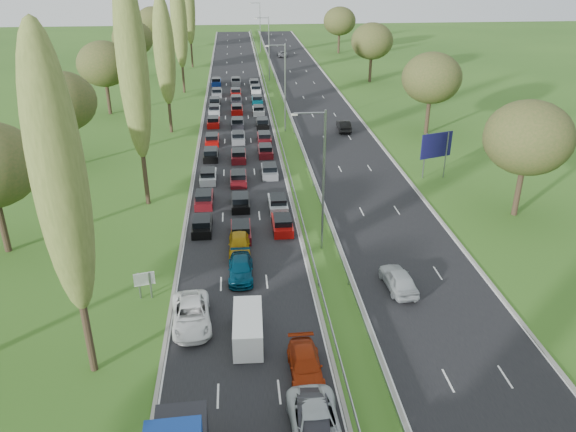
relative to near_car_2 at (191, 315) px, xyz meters
name	(u,v)px	position (x,y,z in m)	size (l,w,h in m)	color
ground	(284,127)	(10.38, 46.97, -0.79)	(260.00, 260.00, 0.00)	#2F581B
near_carriageway	(237,124)	(3.63, 49.47, -0.79)	(10.50, 215.00, 0.04)	black
far_carriageway	(327,121)	(17.13, 49.47, -0.79)	(10.50, 215.00, 0.04)	black
central_reservation	(282,119)	(10.38, 49.47, -0.24)	(2.36, 215.00, 0.32)	gray
lamp_columns	(285,89)	(10.38, 44.97, 5.21)	(0.18, 140.18, 12.00)	gray
poplar_row	(153,54)	(-5.62, 35.14, 11.60)	(2.80, 127.80, 22.44)	#2D2116
woodland_left	(52,109)	(-16.12, 29.60, 6.90)	(8.00, 166.00, 11.10)	#2D2116
woodland_right	(454,92)	(29.88, 33.64, 6.90)	(8.00, 153.00, 11.10)	#2D2116
traffic_queue_fill	(238,131)	(3.66, 44.31, -0.35)	(9.06, 68.36, 0.80)	black
near_car_2	(191,315)	(0.00, 0.00, 0.00)	(2.54, 5.51, 1.53)	white
near_car_7	(241,269)	(3.43, 5.95, -0.08)	(1.91, 4.69, 1.36)	#043047
near_car_8	(239,243)	(3.39, 9.98, 0.00)	(1.81, 4.49, 1.53)	#AB7E0B
near_car_9	(313,423)	(6.89, -10.29, 0.00)	(1.62, 4.65, 1.53)	black
near_car_10	(316,427)	(7.01, -10.59, 0.03)	(2.64, 5.71, 1.59)	#B6BDC0
near_car_11	(305,365)	(7.05, -5.67, -0.08)	(1.91, 4.70, 1.36)	#932609
far_car_0	(399,279)	(15.14, 3.09, 0.03)	(1.89, 4.69, 1.60)	#A7AEB1
far_car_1	(344,126)	(18.64, 44.28, -0.01)	(1.59, 4.57, 1.50)	black
far_car_2	(282,54)	(15.36, 108.21, -0.11)	(2.19, 4.75, 1.32)	slate
white_van_rear	(248,326)	(3.76, -1.89, 0.19)	(1.86, 4.75, 1.91)	white
info_sign	(145,282)	(-3.52, 3.60, 0.58)	(1.48, 0.44, 2.10)	gray
direction_sign	(436,147)	(25.28, 25.25, 2.78)	(3.82, 1.38, 5.20)	gray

